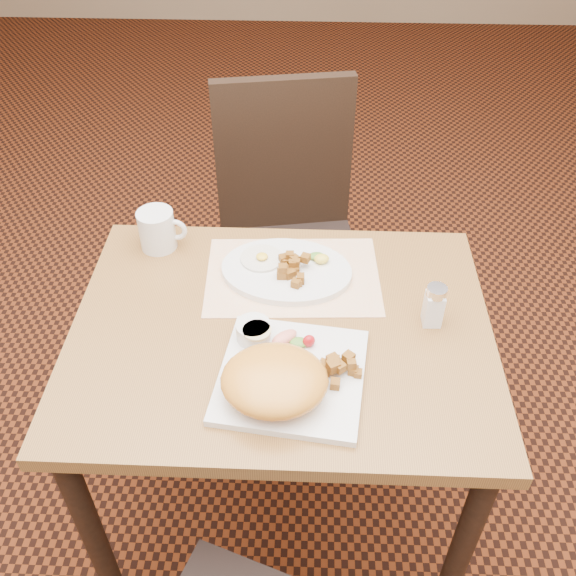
# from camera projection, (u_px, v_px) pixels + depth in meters

# --- Properties ---
(ground) EXTENTS (8.00, 8.00, 0.00)m
(ground) POSITION_uv_depth(u_px,v_px,m) (283.00, 507.00, 1.87)
(ground) COLOR black
(ground) RESTS_ON ground
(table) EXTENTS (0.90, 0.70, 0.75)m
(table) POSITION_uv_depth(u_px,v_px,m) (282.00, 361.00, 1.44)
(table) COLOR #8E5E2C
(table) RESTS_ON ground
(chair_far) EXTENTS (0.49, 0.50, 0.97)m
(chair_far) POSITION_uv_depth(u_px,v_px,m) (288.00, 226.00, 2.00)
(chair_far) COLOR black
(chair_far) RESTS_ON ground
(placemat) EXTENTS (0.41, 0.30, 0.00)m
(placemat) POSITION_uv_depth(u_px,v_px,m) (293.00, 276.00, 1.49)
(placemat) COLOR white
(placemat) RESTS_ON table
(plate_square) EXTENTS (0.31, 0.31, 0.02)m
(plate_square) POSITION_uv_depth(u_px,v_px,m) (291.00, 376.00, 1.26)
(plate_square) COLOR silver
(plate_square) RESTS_ON table
(plate_oval) EXTENTS (0.33, 0.26, 0.02)m
(plate_oval) POSITION_uv_depth(u_px,v_px,m) (286.00, 271.00, 1.49)
(plate_oval) COLOR silver
(plate_oval) RESTS_ON placemat
(hollandaise_mound) EXTENTS (0.20, 0.18, 0.07)m
(hollandaise_mound) POSITION_uv_depth(u_px,v_px,m) (273.00, 381.00, 1.19)
(hollandaise_mound) COLOR orange
(hollandaise_mound) RESTS_ON plate_square
(ramekin) EXTENTS (0.07, 0.08, 0.04)m
(ramekin) POSITION_uv_depth(u_px,v_px,m) (254.00, 331.00, 1.31)
(ramekin) COLOR silver
(ramekin) RESTS_ON plate_square
(garnish_sq) EXTENTS (0.10, 0.06, 0.03)m
(garnish_sq) POSITION_uv_depth(u_px,v_px,m) (293.00, 339.00, 1.31)
(garnish_sq) COLOR #387223
(garnish_sq) RESTS_ON plate_square
(fried_egg) EXTENTS (0.10, 0.10, 0.02)m
(fried_egg) POSITION_uv_depth(u_px,v_px,m) (262.00, 258.00, 1.51)
(fried_egg) COLOR white
(fried_egg) RESTS_ON plate_oval
(garnish_ov) EXTENTS (0.05, 0.05, 0.02)m
(garnish_ov) POSITION_uv_depth(u_px,v_px,m) (320.00, 258.00, 1.50)
(garnish_ov) COLOR #387223
(garnish_ov) RESTS_ON plate_oval
(salt_shaker) EXTENTS (0.04, 0.04, 0.10)m
(salt_shaker) POSITION_uv_depth(u_px,v_px,m) (434.00, 305.00, 1.35)
(salt_shaker) COLOR white
(salt_shaker) RESTS_ON table
(coffee_mug) EXTENTS (0.12, 0.09, 0.10)m
(coffee_mug) POSITION_uv_depth(u_px,v_px,m) (158.00, 230.00, 1.55)
(coffee_mug) COLOR silver
(coffee_mug) RESTS_ON table
(home_fries_sq) EXTENTS (0.12, 0.08, 0.04)m
(home_fries_sq) POSITION_uv_depth(u_px,v_px,m) (334.00, 366.00, 1.25)
(home_fries_sq) COLOR #8C5516
(home_fries_sq) RESTS_ON plate_square
(home_fries_ov) EXTENTS (0.08, 0.11, 0.03)m
(home_fries_ov) POSITION_uv_depth(u_px,v_px,m) (291.00, 268.00, 1.47)
(home_fries_ov) COLOR #8C5516
(home_fries_ov) RESTS_ON plate_oval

